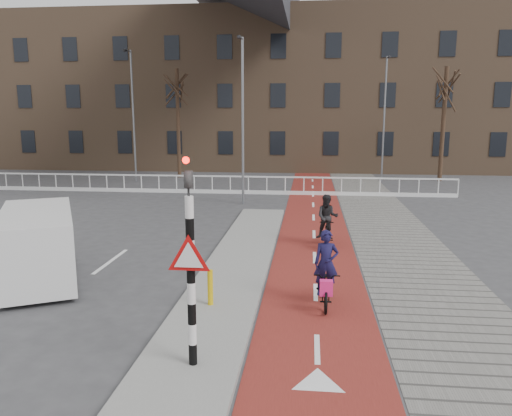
# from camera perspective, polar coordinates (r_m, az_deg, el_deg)

# --- Properties ---
(ground) EXTENTS (120.00, 120.00, 0.00)m
(ground) POSITION_cam_1_polar(r_m,az_deg,el_deg) (10.63, -1.40, -13.06)
(ground) COLOR #38383A
(ground) RESTS_ON ground
(bike_lane) EXTENTS (2.50, 60.00, 0.01)m
(bike_lane) POSITION_cam_1_polar(r_m,az_deg,el_deg) (20.10, 6.61, -1.67)
(bike_lane) COLOR maroon
(bike_lane) RESTS_ON ground
(sidewalk) EXTENTS (3.00, 60.00, 0.01)m
(sidewalk) POSITION_cam_1_polar(r_m,az_deg,el_deg) (20.32, 14.53, -1.80)
(sidewalk) COLOR slate
(sidewalk) RESTS_ON ground
(curb_island) EXTENTS (1.80, 16.00, 0.12)m
(curb_island) POSITION_cam_1_polar(r_m,az_deg,el_deg) (14.42, -2.07, -6.34)
(curb_island) COLOR gray
(curb_island) RESTS_ON ground
(traffic_signal) EXTENTS (0.80, 0.80, 3.68)m
(traffic_signal) POSITION_cam_1_polar(r_m,az_deg,el_deg) (8.18, -7.53, -5.65)
(traffic_signal) COLOR black
(traffic_signal) RESTS_ON curb_island
(bollard) EXTENTS (0.12, 0.12, 0.79)m
(bollard) POSITION_cam_1_polar(r_m,az_deg,el_deg) (11.18, -5.25, -9.02)
(bollard) COLOR gold
(bollard) RESTS_ON curb_island
(cyclist_near) EXTENTS (0.59, 1.64, 1.73)m
(cyclist_near) POSITION_cam_1_polar(r_m,az_deg,el_deg) (11.46, 7.98, -8.20)
(cyclist_near) COLOR black
(cyclist_near) RESTS_ON bike_lane
(cyclist_far) EXTENTS (0.76, 1.59, 1.71)m
(cyclist_far) POSITION_cam_1_polar(r_m,az_deg,el_deg) (16.45, 8.13, -1.92)
(cyclist_far) COLOR black
(cyclist_far) RESTS_ON bike_lane
(van) EXTENTS (3.48, 4.56, 1.83)m
(van) POSITION_cam_1_polar(r_m,az_deg,el_deg) (14.09, -23.68, -3.84)
(van) COLOR silver
(van) RESTS_ON ground
(railing) EXTENTS (28.00, 0.10, 0.99)m
(railing) POSITION_cam_1_polar(r_m,az_deg,el_deg) (27.66, -7.06, 2.34)
(railing) COLOR silver
(railing) RESTS_ON ground
(townhouse_row) EXTENTS (46.00, 10.00, 15.90)m
(townhouse_row) POSITION_cam_1_polar(r_m,az_deg,el_deg) (42.01, 0.29, 15.50)
(townhouse_row) COLOR #7F6047
(townhouse_row) RESTS_ON ground
(tree_mid) EXTENTS (0.25, 0.25, 7.25)m
(tree_mid) POSITION_cam_1_polar(r_m,az_deg,el_deg) (34.56, -8.89, 9.46)
(tree_mid) COLOR #332116
(tree_mid) RESTS_ON ground
(tree_right) EXTENTS (0.27, 0.27, 7.21)m
(tree_right) POSITION_cam_1_polar(r_m,az_deg,el_deg) (34.40, 20.61, 8.89)
(tree_right) COLOR #332116
(tree_right) RESTS_ON ground
(streetlight_near) EXTENTS (0.12, 0.12, 7.74)m
(streetlight_near) POSITION_cam_1_polar(r_m,az_deg,el_deg) (23.78, -1.52, 9.69)
(streetlight_near) COLOR slate
(streetlight_near) RESTS_ON ground
(streetlight_left) EXTENTS (0.12, 0.12, 8.17)m
(streetlight_left) POSITION_cam_1_polar(r_m,az_deg,el_deg) (32.87, -13.83, 10.04)
(streetlight_left) COLOR slate
(streetlight_left) RESTS_ON ground
(streetlight_right) EXTENTS (0.12, 0.12, 7.81)m
(streetlight_right) POSITION_cam_1_polar(r_m,az_deg,el_deg) (33.15, 14.43, 9.70)
(streetlight_right) COLOR slate
(streetlight_right) RESTS_ON ground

